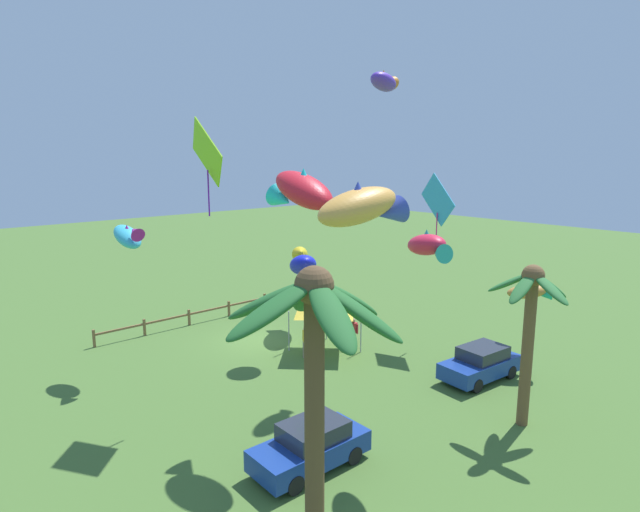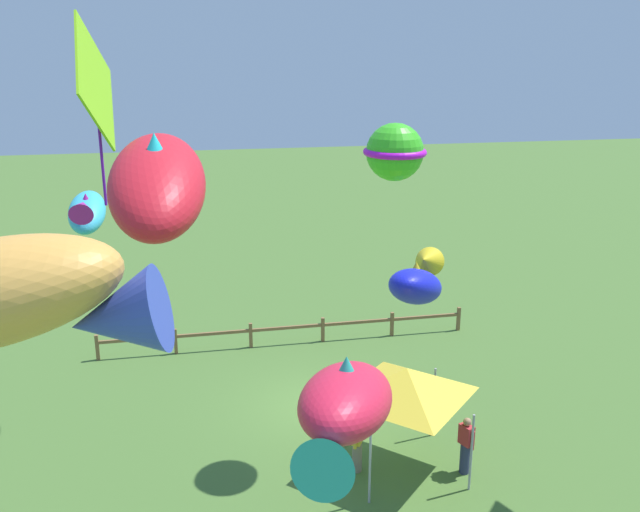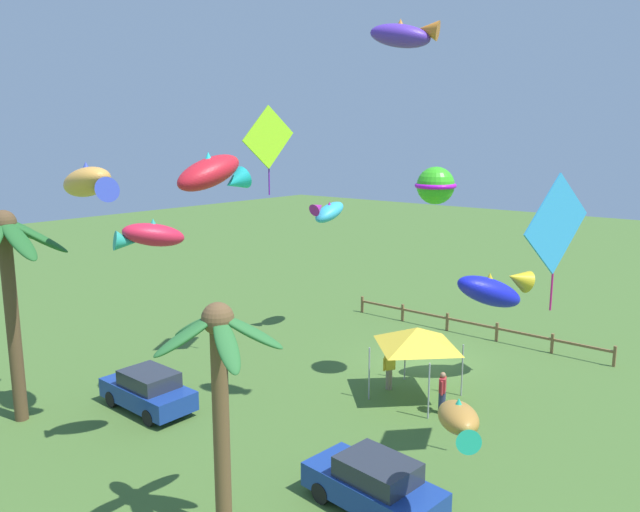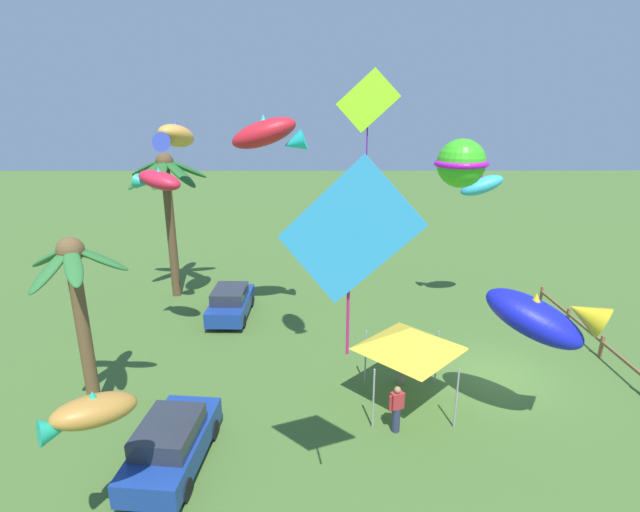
% 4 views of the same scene
% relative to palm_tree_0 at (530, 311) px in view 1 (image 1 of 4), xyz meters
% --- Properties ---
extents(ground_plane, '(120.00, 120.00, 0.00)m').
position_rel_palm_tree_0_xyz_m(ground_plane, '(2.23, -14.07, -4.41)').
color(ground_plane, '#476B2D').
extents(palm_tree_0, '(3.18, 3.23, 6.10)m').
position_rel_palm_tree_0_xyz_m(palm_tree_0, '(0.00, 0.00, 0.00)').
color(palm_tree_0, brown).
rests_on(palm_tree_0, ground).
extents(palm_tree_1, '(4.30, 4.17, 7.58)m').
position_rel_palm_tree_0_xyz_m(palm_tree_1, '(10.52, 0.25, 1.35)').
color(palm_tree_1, brown).
rests_on(palm_tree_1, ground).
extents(rail_fence, '(13.81, 0.12, 0.95)m').
position_rel_palm_tree_0_xyz_m(rail_fence, '(2.34, -18.88, -3.82)').
color(rail_fence, brown).
rests_on(rail_fence, ground).
extents(parked_car_0, '(3.94, 1.81, 1.51)m').
position_rel_palm_tree_0_xyz_m(parked_car_0, '(7.72, -3.16, -3.66)').
color(parked_car_0, navy).
rests_on(parked_car_0, ground).
extents(parked_car_1, '(4.04, 2.06, 1.51)m').
position_rel_palm_tree_0_xyz_m(parked_car_1, '(-2.39, -3.25, -3.66)').
color(parked_car_1, navy).
rests_on(parked_car_1, ground).
extents(spectator_0, '(0.39, 0.49, 1.59)m').
position_rel_palm_tree_0_xyz_m(spectator_0, '(1.83, -10.44, -3.60)').
color(spectator_0, gray).
rests_on(spectator_0, ground).
extents(spectator_1, '(0.35, 0.52, 1.59)m').
position_rel_palm_tree_0_xyz_m(spectator_1, '(-0.90, -9.80, -3.60)').
color(spectator_1, '#2D3351').
rests_on(spectator_1, ground).
extents(festival_tent, '(2.86, 2.86, 2.85)m').
position_rel_palm_tree_0_xyz_m(festival_tent, '(0.57, -10.39, -1.94)').
color(festival_tent, '#9E9EA3').
rests_on(festival_tent, ground).
extents(kite_fish_0, '(1.82, 2.00, 0.89)m').
position_rel_palm_tree_0_xyz_m(kite_fish_0, '(-5.11, -2.59, -0.71)').
color(kite_fish_0, '#BB8034').
extents(kite_diamond_1, '(0.60, 2.72, 3.76)m').
position_rel_palm_tree_0_xyz_m(kite_diamond_1, '(7.44, -9.49, 5.55)').
color(kite_diamond_1, '#8DDA1B').
extents(kite_fish_2, '(1.45, 3.26, 1.81)m').
position_rel_palm_tree_0_xyz_m(kite_fish_2, '(6.25, -5.37, 4.29)').
color(kite_fish_2, red).
extents(kite_diamond_3, '(0.81, 2.71, 3.90)m').
position_rel_palm_tree_0_xyz_m(kite_diamond_3, '(-5.18, -7.94, 3.15)').
color(kite_diamond_3, '#319CD9').
extents(kite_ball_4, '(1.88, 1.88, 1.44)m').
position_rel_palm_tree_0_xyz_m(kite_ball_4, '(0.68, -11.62, 3.76)').
color(kite_ball_4, green).
extents(kite_fish_5, '(2.98, 3.59, 2.03)m').
position_rel_palm_tree_0_xyz_m(kite_fish_5, '(-0.88, -13.88, -0.50)').
color(kite_fish_5, '#151CCC').
extents(kite_fish_6, '(2.33, 1.59, 1.00)m').
position_rel_palm_tree_0_xyz_m(kite_fish_6, '(-0.33, -7.51, 8.66)').
color(kite_fish_6, '#5730B9').
extents(kite_fish_7, '(1.02, 2.40, 1.40)m').
position_rel_palm_tree_0_xyz_m(kite_fish_7, '(8.56, -14.87, 1.90)').
color(kite_fish_7, '#37B7DA').
extents(kite_fish_8, '(3.03, 1.60, 1.40)m').
position_rel_palm_tree_0_xyz_m(kite_fish_8, '(7.49, -1.24, 4.12)').
color(kite_fish_8, gold).
extents(kite_fish_9, '(1.64, 2.26, 0.99)m').
position_rel_palm_tree_0_xyz_m(kite_fish_9, '(4.45, -1.30, 2.71)').
color(kite_fish_9, red).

